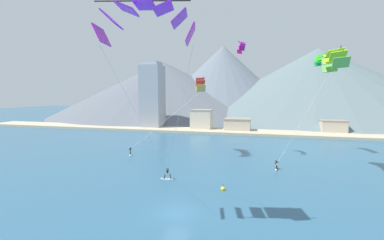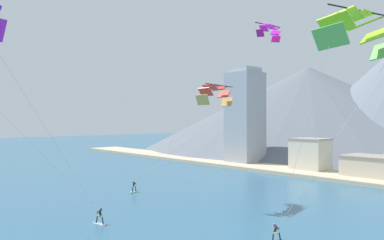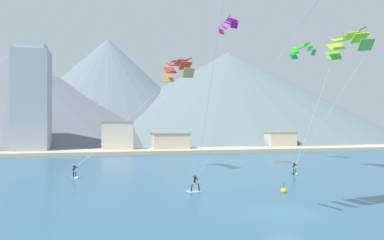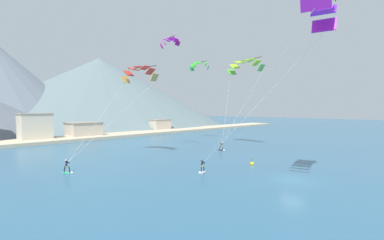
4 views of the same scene
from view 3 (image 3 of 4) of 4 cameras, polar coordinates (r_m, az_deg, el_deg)
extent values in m
plane|color=#2D5B7A|center=(28.50, 13.78, -13.59)|extent=(400.00, 400.00, 0.00)
cube|color=black|center=(48.98, 15.40, -7.94)|extent=(0.70, 1.50, 0.07)
cylinder|color=#231E28|center=(49.31, 15.26, -7.45)|extent=(0.15, 0.24, 0.68)
cylinder|color=#231E28|center=(48.56, 15.54, -7.56)|extent=(0.15, 0.24, 0.68)
cube|color=yellow|center=(48.88, 15.40, -7.07)|extent=(0.32, 0.27, 0.12)
cylinder|color=#231E28|center=(48.82, 15.28, -6.71)|extent=(0.45, 0.28, 0.58)
cylinder|color=#231E28|center=(48.93, 15.35, -6.50)|extent=(0.50, 0.17, 0.38)
cylinder|color=#231E28|center=(48.72, 15.43, -6.53)|extent=(0.50, 0.17, 0.38)
cylinder|color=black|center=(48.89, 15.59, -6.54)|extent=(0.13, 0.52, 0.03)
sphere|color=#9E7051|center=(48.73, 15.09, -6.32)|extent=(0.21, 0.21, 0.21)
cone|color=white|center=(48.15, 15.72, -7.99)|extent=(0.41, 0.36, 0.36)
cube|color=white|center=(35.54, 0.50, -10.87)|extent=(1.51, 0.87, 0.07)
cylinder|color=#14232D|center=(35.68, 1.05, -10.20)|extent=(0.26, 0.18, 0.71)
cylinder|color=#14232D|center=(35.27, -0.06, -10.32)|extent=(0.26, 0.18, 0.71)
cube|color=orange|center=(35.41, 0.50, -9.64)|extent=(0.31, 0.35, 0.12)
cylinder|color=#14232D|center=(35.41, 0.45, -9.11)|extent=(0.31, 0.39, 0.60)
cylinder|color=#14232D|center=(35.36, 0.69, -8.85)|extent=(0.24, 0.51, 0.39)
cylinder|color=#14232D|center=(35.24, 0.37, -8.88)|extent=(0.24, 0.51, 0.39)
cylinder|color=black|center=(35.15, 0.69, -8.94)|extent=(0.50, 0.19, 0.03)
sphere|color=brown|center=(35.43, 0.37, -8.48)|extent=(0.22, 0.22, 0.22)
cone|color=white|center=(35.09, -0.73, -10.90)|extent=(0.40, 0.44, 0.36)
cube|color=#33B266|center=(46.09, -17.47, -8.42)|extent=(0.98, 1.50, 0.07)
cylinder|color=black|center=(46.41, -17.63, -7.87)|extent=(0.21, 0.27, 0.73)
cylinder|color=black|center=(45.67, -17.31, -7.99)|extent=(0.21, 0.27, 0.73)
cube|color=yellow|center=(45.98, -17.47, -7.43)|extent=(0.37, 0.34, 0.12)
cylinder|color=black|center=(45.92, -17.54, -7.03)|extent=(0.41, 0.34, 0.62)
cylinder|color=black|center=(46.05, -17.47, -6.79)|extent=(0.52, 0.28, 0.40)
cylinder|color=black|center=(45.82, -17.37, -6.82)|extent=(0.52, 0.28, 0.40)
cylinder|color=black|center=(46.00, -17.21, -6.83)|extent=(0.24, 0.49, 0.03)
sphere|color=beige|center=(45.85, -17.65, -6.54)|extent=(0.22, 0.22, 0.22)
cone|color=white|center=(45.27, -17.11, -8.48)|extent=(0.45, 0.42, 0.36)
cube|color=#5FB045|center=(55.95, 20.69, 9.17)|extent=(2.07, 1.34, 1.51)
cube|color=#9DD61E|center=(55.20, 21.04, 10.39)|extent=(2.10, 1.59, 1.29)
cube|color=#9DD61E|center=(54.21, 21.62, 11.31)|extent=(2.12, 1.69, 0.94)
cube|color=#9DD61E|center=(53.05, 22.39, 11.82)|extent=(2.13, 1.61, 0.48)
cube|color=#9DD61E|center=(51.85, 23.27, 11.84)|extent=(2.13, 1.45, 0.94)
cube|color=#9DD61E|center=(50.74, 24.18, 11.34)|extent=(2.12, 1.36, 1.29)
cube|color=#5FB045|center=(49.85, 25.00, 10.34)|extent=(2.10, 1.11, 1.51)
cylinder|color=black|center=(53.56, 23.23, 11.88)|extent=(1.89, 7.43, 0.10)
cylinder|color=silver|center=(52.04, 18.27, 1.50)|extent=(7.55, 3.62, 13.90)
cylinder|color=silver|center=(48.53, 20.47, 1.63)|extent=(7.07, 4.44, 13.90)
cylinder|color=silver|center=(30.47, 9.18, 3.48)|extent=(6.57, 11.25, 14.60)
cylinder|color=silver|center=(28.41, 2.60, 3.75)|extent=(1.20, 12.97, 14.60)
cube|color=gold|center=(53.08, -3.66, 6.43)|extent=(1.69, 1.02, 1.25)
cube|color=red|center=(52.50, -3.36, 7.60)|extent=(1.78, 1.38, 1.01)
cube|color=red|center=(51.63, -2.88, 8.46)|extent=(1.83, 1.60, 0.65)
cube|color=red|center=(50.57, -2.29, 8.91)|extent=(1.85, 1.67, 0.20)
cube|color=red|center=(49.46, -1.64, 8.85)|extent=(1.83, 1.65, 0.65)
cube|color=red|center=(48.43, -1.03, 8.26)|extent=(1.77, 1.47, 1.01)
cube|color=gold|center=(47.65, -0.55, 7.20)|extent=(1.67, 1.15, 1.25)
cylinder|color=black|center=(50.88, -1.57, 8.89)|extent=(1.48, 6.10, 0.10)
cylinder|color=silver|center=(48.98, -9.98, -0.06)|extent=(11.88, 6.73, 10.90)
cylinder|color=silver|center=(45.88, -8.67, -0.05)|extent=(13.64, 0.41, 10.90)
cube|color=#A91173|center=(52.76, 6.46, 14.17)|extent=(1.03, 0.54, 0.91)
cube|color=#E721D6|center=(53.39, 6.38, 14.66)|extent=(1.06, 0.70, 0.85)
cube|color=#E721D6|center=(54.11, 6.14, 14.89)|extent=(1.08, 0.86, 0.67)
cube|color=#E721D6|center=(54.82, 5.77, 14.84)|extent=(1.08, 0.97, 0.40)
cube|color=#E721D6|center=(55.41, 5.33, 14.52)|extent=(1.06, 1.05, 0.67)
cube|color=#E721D6|center=(55.82, 4.88, 13.99)|extent=(1.02, 1.01, 0.85)
cube|color=#A91173|center=(55.99, 4.48, 13.31)|extent=(0.97, 0.86, 0.91)
cylinder|color=black|center=(54.66, 5.38, 15.02)|extent=(0.56, 3.86, 0.10)
cube|color=#1F9257|center=(67.53, 15.20, 9.30)|extent=(1.40, 0.49, 1.11)
cube|color=#28E719|center=(67.12, 15.37, 10.00)|extent=(1.47, 0.83, 1.06)
cube|color=#28E719|center=(66.55, 15.75, 10.53)|extent=(1.50, 1.12, 0.86)
cube|color=#28E719|center=(65.90, 16.29, 10.79)|extent=(1.49, 1.30, 0.52)
cube|color=#28E719|center=(65.28, 16.92, 10.74)|extent=(1.44, 1.40, 0.86)
cube|color=#28E719|center=(64.77, 17.53, 10.39)|extent=(1.35, 1.36, 1.06)
cube|color=#1F9257|center=(64.46, 18.03, 9.77)|extent=(1.24, 1.16, 1.11)
cylinder|color=black|center=(66.32, 16.63, 10.88)|extent=(0.26, 4.53, 0.10)
sphere|color=yellow|center=(36.30, 13.79, -10.45)|extent=(0.56, 0.56, 0.56)
cylinder|color=black|center=(36.21, 13.79, -9.67)|extent=(0.04, 0.04, 0.44)
cube|color=yellow|center=(36.22, 13.92, -9.38)|extent=(0.18, 0.01, 0.12)
cube|color=#BCAD8E|center=(80.95, -4.00, -4.69)|extent=(180.00, 10.00, 0.70)
cube|color=beige|center=(83.78, -3.41, -3.45)|extent=(7.85, 6.92, 3.90)
cube|color=gray|center=(83.69, -3.41, -2.01)|extent=(8.16, 7.20, 0.30)
cube|color=beige|center=(93.96, 13.29, -3.11)|extent=(6.76, 4.29, 3.85)
cube|color=gray|center=(93.88, 13.29, -1.85)|extent=(7.03, 4.46, 0.30)
cube|color=beige|center=(82.56, -11.33, -2.59)|extent=(6.54, 5.44, 6.47)
cube|color=gray|center=(82.50, -11.33, -0.24)|extent=(6.80, 5.65, 0.30)
cube|color=#999EA8|center=(84.63, -23.22, 2.53)|extent=(7.00, 7.00, 21.39)
cube|color=#A8ADB9|center=(85.92, -23.20, 10.07)|extent=(5.60, 5.60, 1.20)
cone|color=slate|center=(146.21, -12.71, 4.66)|extent=(82.47, 82.47, 38.34)
cone|color=slate|center=(141.03, -25.83, 3.08)|extent=(118.02, 118.02, 29.57)
cone|color=slate|center=(153.90, 5.58, 3.78)|extent=(129.90, 129.90, 34.99)
camera|label=1|loc=(20.72, 72.56, 14.27)|focal=24.00mm
camera|label=2|loc=(45.39, 55.95, 4.76)|focal=35.00mm
camera|label=4|loc=(19.94, -61.39, 3.18)|focal=24.00mm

